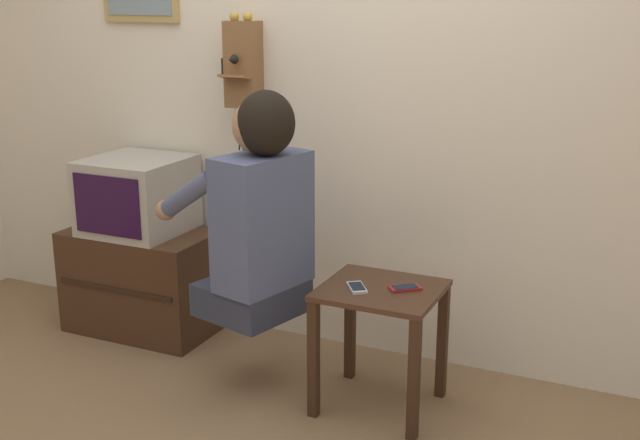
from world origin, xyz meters
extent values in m
plane|color=#846647|center=(0.00, 0.00, 0.00)|extent=(14.00, 14.00, 0.00)
cube|color=silver|center=(0.00, 0.98, 1.27)|extent=(6.80, 0.05, 2.55)
cube|color=#422819|center=(0.44, 0.45, 0.51)|extent=(0.47, 0.42, 0.02)
cube|color=#382215|center=(0.23, 0.26, 0.25)|extent=(0.04, 0.04, 0.50)
cube|color=#382215|center=(0.65, 0.26, 0.25)|extent=(0.04, 0.04, 0.50)
cube|color=#382215|center=(0.23, 0.63, 0.25)|extent=(0.04, 0.04, 0.50)
cube|color=#382215|center=(0.65, 0.63, 0.25)|extent=(0.04, 0.04, 0.50)
cube|color=#2D3347|center=(-0.12, 0.39, 0.41)|extent=(0.44, 0.46, 0.14)
cube|color=#4C567A|center=(-0.05, 0.37, 0.75)|extent=(0.31, 0.44, 0.55)
sphere|color=#A37556|center=(-0.05, 0.37, 1.14)|extent=(0.23, 0.23, 0.23)
ellipsoid|color=black|center=(-0.02, 0.36, 1.16)|extent=(0.28, 0.29, 0.26)
cylinder|color=#4C567A|center=(-0.34, 0.27, 0.86)|extent=(0.34, 0.16, 0.24)
cylinder|color=#4C567A|center=(-0.25, 0.60, 0.86)|extent=(0.34, 0.16, 0.24)
sphere|color=#A37556|center=(-0.48, 0.31, 0.77)|extent=(0.09, 0.09, 0.09)
sphere|color=#A37556|center=(-0.39, 0.63, 0.77)|extent=(0.09, 0.09, 0.09)
cube|color=#422819|center=(-0.92, 0.69, 0.26)|extent=(0.73, 0.43, 0.51)
cube|color=black|center=(-0.92, 0.48, 0.28)|extent=(0.66, 0.01, 0.02)
cube|color=#ADA89E|center=(-0.93, 0.70, 0.70)|extent=(0.45, 0.45, 0.36)
cube|color=#280F33|center=(-0.93, 0.47, 0.70)|extent=(0.37, 0.01, 0.28)
cube|color=brown|center=(-0.43, 0.90, 1.33)|extent=(0.15, 0.11, 0.39)
cube|color=brown|center=(-0.43, 0.81, 1.28)|extent=(0.14, 0.07, 0.03)
sphere|color=#B79338|center=(-0.46, 0.89, 1.54)|extent=(0.04, 0.04, 0.04)
sphere|color=#B79338|center=(-0.39, 0.89, 1.54)|extent=(0.04, 0.04, 0.04)
cone|color=black|center=(-0.43, 0.79, 1.36)|extent=(0.04, 0.05, 0.04)
cylinder|color=black|center=(-0.53, 0.90, 1.31)|extent=(0.03, 0.03, 0.09)
cylinder|color=black|center=(-0.44, 0.88, 1.03)|extent=(0.04, 0.04, 0.22)
cylinder|color=black|center=(-0.42, 0.89, 0.85)|extent=(0.07, 0.06, 0.19)
cube|color=silver|center=(0.36, 0.39, 0.52)|extent=(0.12, 0.14, 0.01)
cube|color=black|center=(0.36, 0.39, 0.53)|extent=(0.10, 0.11, 0.00)
cube|color=maroon|center=(0.53, 0.47, 0.52)|extent=(0.13, 0.13, 0.01)
cube|color=black|center=(0.53, 0.47, 0.53)|extent=(0.11, 0.10, 0.00)
camera|label=1|loc=(1.47, -2.36, 1.65)|focal=45.00mm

